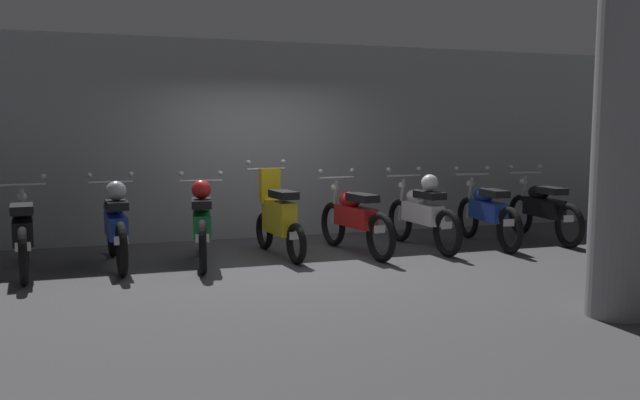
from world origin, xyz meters
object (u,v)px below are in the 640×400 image
Objects in this scene: motorbike_slot_1 at (23,232)px; motorbike_slot_5 at (354,218)px; motorbike_slot_8 at (543,209)px; motorbike_slot_4 at (278,217)px; motorbike_slot_3 at (202,222)px; motorbike_slot_7 at (487,212)px; support_pillar at (622,148)px; motorbike_slot_2 at (116,224)px; motorbike_slot_6 at (422,212)px.

motorbike_slot_5 is at bearing -0.64° from motorbike_slot_1.
motorbike_slot_1 is 1.00× the size of motorbike_slot_8.
motorbike_slot_3 is at bearing -171.75° from motorbike_slot_4.
motorbike_slot_4 is at bearing 1.82° from motorbike_slot_1.
support_pillar is (-0.90, -3.54, 1.05)m from motorbike_slot_7.
motorbike_slot_5 and motorbike_slot_7 have the same top height.
motorbike_slot_2 is 1.00× the size of motorbike_slot_6.
motorbike_slot_5 is 0.99× the size of motorbike_slot_8.
motorbike_slot_7 is at bearing 0.13° from motorbike_slot_3.
motorbike_slot_8 is (4.20, -0.06, -0.04)m from motorbike_slot_4.
motorbike_slot_1 and motorbike_slot_2 have the same top height.
motorbike_slot_1 and motorbike_slot_3 have the same top height.
support_pillar is (-1.95, -3.62, 1.05)m from motorbike_slot_8.
motorbike_slot_5 is 1.05m from motorbike_slot_6.
motorbike_slot_1 and motorbike_slot_5 have the same top height.
motorbike_slot_5 is at bearing -2.42° from motorbike_slot_2.
motorbike_slot_3 is 1.00× the size of motorbike_slot_8.
motorbike_slot_2 is at bearing -179.63° from motorbike_slot_4.
motorbike_slot_4 reaches higher than motorbike_slot_7.
motorbike_slot_2 is 2.09m from motorbike_slot_4.
motorbike_slot_8 is (1.05, 0.08, 0.00)m from motorbike_slot_7.
motorbike_slot_3 is 4.93m from support_pillar.
motorbike_slot_6 is 1.00× the size of motorbike_slot_8.
motorbike_slot_3 and motorbike_slot_5 have the same top height.
motorbike_slot_3 is 2.09m from motorbike_slot_5.
motorbike_slot_3 is 1.00× the size of motorbike_slot_6.
motorbike_slot_7 is at bearing -175.38° from motorbike_slot_8.
support_pillar reaches higher than motorbike_slot_6.
motorbike_slot_5 is at bearing -7.94° from motorbike_slot_4.
motorbike_slot_6 is at bearing -0.13° from motorbike_slot_1.
motorbike_slot_8 is at bearing -0.77° from motorbike_slot_4.
motorbike_slot_4 is 2.10m from motorbike_slot_6.
motorbike_slot_4 is at bearing 177.43° from motorbike_slot_7.
motorbike_slot_2 and motorbike_slot_3 have the same top height.
motorbike_slot_7 is at bearing 75.72° from support_pillar.
motorbike_slot_1 is at bearing -179.66° from motorbike_slot_8.
motorbike_slot_5 is at bearing 108.77° from support_pillar.
motorbike_slot_8 is (3.15, 0.09, 0.00)m from motorbike_slot_5.
motorbike_slot_7 is at bearing -0.38° from motorbike_slot_1.
motorbike_slot_2 and motorbike_slot_8 have the same top height.
motorbike_slot_6 is (2.10, -0.11, 0.00)m from motorbike_slot_4.
motorbike_slot_2 is 1.00× the size of motorbike_slot_3.
motorbike_slot_1 is 1.16× the size of motorbike_slot_4.
support_pillar reaches higher than motorbike_slot_4.
motorbike_slot_4 is at bearing 8.25° from motorbike_slot_3.
motorbike_slot_3 is 1.05m from motorbike_slot_4.
motorbike_slot_5 is 3.88m from support_pillar.
motorbike_slot_5 is 2.10m from motorbike_slot_7.
support_pillar reaches higher than motorbike_slot_5.
motorbike_slot_2 is at bearing 139.80° from support_pillar.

